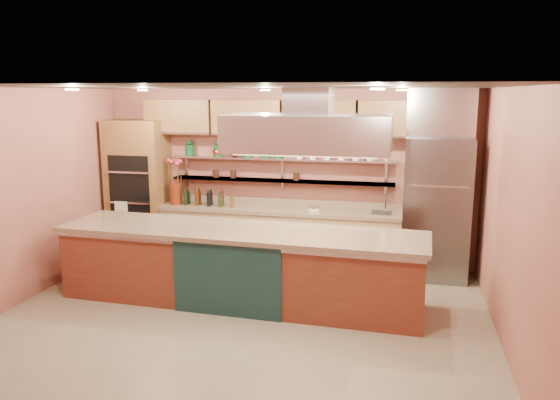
% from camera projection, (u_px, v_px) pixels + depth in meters
% --- Properties ---
extents(floor, '(6.00, 5.00, 0.02)m').
position_uv_depth(floor, '(242.00, 319.00, 6.73)').
color(floor, gray).
rests_on(floor, ground).
extents(ceiling, '(6.00, 5.00, 0.02)m').
position_uv_depth(ceiling, '(239.00, 87.00, 6.18)').
color(ceiling, black).
rests_on(ceiling, wall_back).
extents(wall_back, '(6.00, 0.04, 2.80)m').
position_uv_depth(wall_back, '(286.00, 176.00, 8.84)').
color(wall_back, '#A55E4D').
rests_on(wall_back, floor).
extents(wall_front, '(6.00, 0.04, 2.80)m').
position_uv_depth(wall_front, '(142.00, 275.00, 4.06)').
color(wall_front, '#A55E4D').
rests_on(wall_front, floor).
extents(wall_left, '(0.04, 5.00, 2.80)m').
position_uv_depth(wall_left, '(20.00, 197.00, 7.12)').
color(wall_left, '#A55E4D').
rests_on(wall_left, floor).
extents(wall_right, '(0.04, 5.00, 2.80)m').
position_uv_depth(wall_right, '(511.00, 221.00, 5.79)').
color(wall_right, '#A55E4D').
rests_on(wall_right, floor).
extents(oven_stack, '(0.95, 0.64, 2.30)m').
position_uv_depth(oven_stack, '(139.00, 189.00, 9.13)').
color(oven_stack, brown).
rests_on(oven_stack, floor).
extents(refrigerator, '(0.95, 0.72, 2.10)m').
position_uv_depth(refrigerator, '(436.00, 209.00, 8.05)').
color(refrigerator, slate).
rests_on(refrigerator, floor).
extents(back_counter, '(3.84, 0.64, 0.93)m').
position_uv_depth(back_counter, '(279.00, 237.00, 8.75)').
color(back_counter, tan).
rests_on(back_counter, floor).
extents(wall_shelf_lower, '(3.60, 0.26, 0.03)m').
position_uv_depth(wall_shelf_lower, '(281.00, 181.00, 8.74)').
color(wall_shelf_lower, '#BBBDC3').
rests_on(wall_shelf_lower, wall_back).
extents(wall_shelf_upper, '(3.60, 0.26, 0.03)m').
position_uv_depth(wall_shelf_upper, '(281.00, 159.00, 8.67)').
color(wall_shelf_upper, '#BBBDC3').
rests_on(wall_shelf_upper, wall_back).
extents(upper_cabinets, '(4.60, 0.36, 0.55)m').
position_uv_depth(upper_cabinets, '(283.00, 118.00, 8.49)').
color(upper_cabinets, brown).
rests_on(upper_cabinets, wall_back).
extents(range_hood, '(2.00, 1.00, 0.45)m').
position_uv_depth(range_hood, '(309.00, 133.00, 6.66)').
color(range_hood, '#BBBDC3').
rests_on(range_hood, ceiling).
extents(ceiling_downlights, '(4.00, 2.80, 0.02)m').
position_uv_depth(ceiling_downlights, '(244.00, 90.00, 6.38)').
color(ceiling_downlights, '#FFE5A5').
rests_on(ceiling_downlights, ceiling).
extents(island, '(4.77, 1.21, 0.99)m').
position_uv_depth(island, '(240.00, 266.00, 7.19)').
color(island, brown).
rests_on(island, floor).
extents(flower_vase, '(0.24, 0.24, 0.36)m').
position_uv_depth(flower_vase, '(176.00, 193.00, 8.96)').
color(flower_vase, '#611E0E').
rests_on(flower_vase, back_counter).
extents(oil_bottle_cluster, '(0.95, 0.42, 0.30)m').
position_uv_depth(oil_bottle_cluster, '(210.00, 197.00, 8.83)').
color(oil_bottle_cluster, black).
rests_on(oil_bottle_cluster, back_counter).
extents(kitchen_scale, '(0.15, 0.12, 0.08)m').
position_uv_depth(kitchen_scale, '(315.00, 208.00, 8.47)').
color(kitchen_scale, silver).
rests_on(kitchen_scale, back_counter).
extents(bar_faucet, '(0.04, 0.04, 0.25)m').
position_uv_depth(bar_faucet, '(385.00, 205.00, 8.32)').
color(bar_faucet, silver).
rests_on(bar_faucet, back_counter).
extents(copper_kettle, '(0.22, 0.22, 0.13)m').
position_uv_depth(copper_kettle, '(235.00, 153.00, 8.83)').
color(copper_kettle, '#C1442C').
rests_on(copper_kettle, wall_shelf_upper).
extents(green_canister, '(0.15, 0.15, 0.17)m').
position_uv_depth(green_canister, '(265.00, 152.00, 8.71)').
color(green_canister, '#0D401C').
rests_on(green_canister, wall_shelf_upper).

